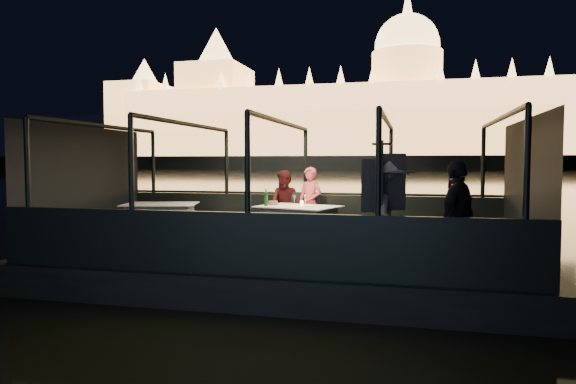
% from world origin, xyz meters
% --- Properties ---
extents(river_water, '(500.00, 500.00, 0.00)m').
position_xyz_m(river_water, '(0.00, 80.00, 0.00)').
color(river_water, black).
rests_on(river_water, ground).
extents(boat_hull, '(8.60, 4.40, 1.00)m').
position_xyz_m(boat_hull, '(0.00, 0.00, 0.00)').
color(boat_hull, black).
rests_on(boat_hull, river_water).
extents(boat_deck, '(8.00, 4.00, 0.04)m').
position_xyz_m(boat_deck, '(0.00, 0.00, 0.48)').
color(boat_deck, black).
rests_on(boat_deck, boat_hull).
extents(gunwale_port, '(8.00, 0.08, 0.90)m').
position_xyz_m(gunwale_port, '(0.00, 2.00, 0.95)').
color(gunwale_port, black).
rests_on(gunwale_port, boat_deck).
extents(gunwale_starboard, '(8.00, 0.08, 0.90)m').
position_xyz_m(gunwale_starboard, '(0.00, -2.00, 0.95)').
color(gunwale_starboard, black).
rests_on(gunwale_starboard, boat_deck).
extents(cabin_glass_port, '(8.00, 0.02, 1.40)m').
position_xyz_m(cabin_glass_port, '(0.00, 2.00, 2.10)').
color(cabin_glass_port, '#99B2B2').
rests_on(cabin_glass_port, gunwale_port).
extents(cabin_glass_starboard, '(8.00, 0.02, 1.40)m').
position_xyz_m(cabin_glass_starboard, '(0.00, -2.00, 2.10)').
color(cabin_glass_starboard, '#99B2B2').
rests_on(cabin_glass_starboard, gunwale_starboard).
extents(cabin_roof_glass, '(8.00, 4.00, 0.02)m').
position_xyz_m(cabin_roof_glass, '(0.00, 0.00, 2.80)').
color(cabin_roof_glass, '#99B2B2').
rests_on(cabin_roof_glass, boat_deck).
extents(end_wall_fore, '(0.02, 4.00, 2.30)m').
position_xyz_m(end_wall_fore, '(-4.00, 0.00, 1.65)').
color(end_wall_fore, black).
rests_on(end_wall_fore, boat_deck).
extents(end_wall_aft, '(0.02, 4.00, 2.30)m').
position_xyz_m(end_wall_aft, '(4.00, 0.00, 1.65)').
color(end_wall_aft, black).
rests_on(end_wall_aft, boat_deck).
extents(canopy_ribs, '(8.00, 4.00, 2.30)m').
position_xyz_m(canopy_ribs, '(0.00, 0.00, 1.65)').
color(canopy_ribs, black).
rests_on(canopy_ribs, boat_deck).
extents(embankment, '(400.00, 140.00, 6.00)m').
position_xyz_m(embankment, '(0.00, 210.00, 1.00)').
color(embankment, '#423D33').
rests_on(embankment, ground).
extents(parliament_building, '(220.00, 32.00, 60.00)m').
position_xyz_m(parliament_building, '(0.00, 175.00, 29.00)').
color(parliament_building, '#F2D18C').
rests_on(parliament_building, embankment).
extents(dining_table_central, '(1.70, 1.45, 0.77)m').
position_xyz_m(dining_table_central, '(0.12, 0.73, 0.89)').
color(dining_table_central, white).
rests_on(dining_table_central, boat_deck).
extents(dining_table_aft, '(1.67, 1.39, 0.77)m').
position_xyz_m(dining_table_aft, '(-2.75, 0.70, 0.89)').
color(dining_table_aft, white).
rests_on(dining_table_aft, boat_deck).
extents(chair_port_left, '(0.49, 0.49, 0.97)m').
position_xyz_m(chair_port_left, '(-0.20, 1.40, 0.95)').
color(chair_port_left, black).
rests_on(chair_port_left, boat_deck).
extents(chair_port_right, '(0.43, 0.43, 0.85)m').
position_xyz_m(chair_port_right, '(0.18, 1.43, 0.95)').
color(chair_port_right, black).
rests_on(chair_port_right, boat_deck).
extents(coat_stand, '(0.64, 0.57, 1.91)m').
position_xyz_m(coat_stand, '(1.82, -1.48, 1.40)').
color(coat_stand, black).
rests_on(coat_stand, boat_deck).
extents(person_woman_coral, '(0.63, 0.53, 1.50)m').
position_xyz_m(person_woman_coral, '(0.20, 1.50, 1.25)').
color(person_woman_coral, '#D54D57').
rests_on(person_woman_coral, boat_deck).
extents(person_man_maroon, '(0.78, 0.66, 1.43)m').
position_xyz_m(person_man_maroon, '(-0.33, 1.54, 1.25)').
color(person_man_maroon, '#411213').
rests_on(person_man_maroon, boat_deck).
extents(passenger_stripe, '(0.70, 1.14, 1.69)m').
position_xyz_m(passenger_stripe, '(1.91, -1.31, 1.35)').
color(passenger_stripe, silver).
rests_on(passenger_stripe, boat_deck).
extents(passenger_dark, '(0.80, 1.04, 1.63)m').
position_xyz_m(passenger_dark, '(2.85, -1.38, 1.35)').
color(passenger_dark, black).
rests_on(passenger_dark, boat_deck).
extents(wine_bottle, '(0.09, 0.09, 0.33)m').
position_xyz_m(wine_bottle, '(-0.48, 0.58, 1.42)').
color(wine_bottle, '#143814').
rests_on(wine_bottle, dining_table_central).
extents(bread_basket, '(0.25, 0.25, 0.08)m').
position_xyz_m(bread_basket, '(-0.42, 0.86, 1.31)').
color(bread_basket, brown).
rests_on(bread_basket, dining_table_central).
extents(amber_candle, '(0.08, 0.08, 0.09)m').
position_xyz_m(amber_candle, '(0.17, 0.84, 1.31)').
color(amber_candle, '#FFA13F').
rests_on(amber_candle, dining_table_central).
extents(plate_near, '(0.26, 0.26, 0.01)m').
position_xyz_m(plate_near, '(0.33, 0.62, 1.27)').
color(plate_near, white).
rests_on(plate_near, dining_table_central).
extents(plate_far, '(0.28, 0.28, 0.02)m').
position_xyz_m(plate_far, '(-0.43, 1.04, 1.27)').
color(plate_far, silver).
rests_on(plate_far, dining_table_central).
extents(wine_glass_white, '(0.08, 0.08, 0.18)m').
position_xyz_m(wine_glass_white, '(-0.47, 0.60, 1.36)').
color(wine_glass_white, silver).
rests_on(wine_glass_white, dining_table_central).
extents(wine_glass_red, '(0.09, 0.09, 0.20)m').
position_xyz_m(wine_glass_red, '(0.22, 0.93, 1.36)').
color(wine_glass_red, silver).
rests_on(wine_glass_red, dining_table_central).
extents(wine_glass_empty, '(0.09, 0.09, 0.21)m').
position_xyz_m(wine_glass_empty, '(0.08, 0.56, 1.36)').
color(wine_glass_empty, white).
rests_on(wine_glass_empty, dining_table_central).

